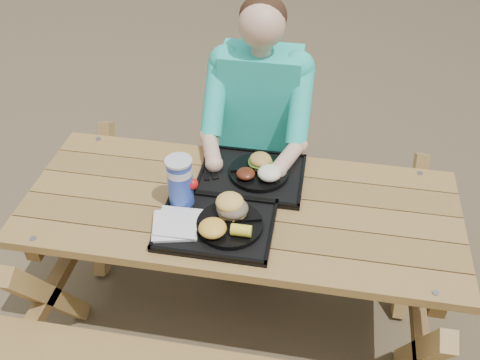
# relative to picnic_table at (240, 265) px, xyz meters

# --- Properties ---
(ground) EXTENTS (60.00, 60.00, 0.00)m
(ground) POSITION_rel_picnic_table_xyz_m (0.00, 0.00, -0.38)
(ground) COLOR #999999
(ground) RESTS_ON ground
(picnic_table) EXTENTS (1.80, 1.49, 0.75)m
(picnic_table) POSITION_rel_picnic_table_xyz_m (0.00, 0.00, 0.00)
(picnic_table) COLOR #999999
(picnic_table) RESTS_ON ground
(tray_near) EXTENTS (0.45, 0.35, 0.02)m
(tray_near) POSITION_rel_picnic_table_xyz_m (-0.07, -0.15, 0.39)
(tray_near) COLOR black
(tray_near) RESTS_ON picnic_table
(tray_far) EXTENTS (0.45, 0.35, 0.02)m
(tray_far) POSITION_rel_picnic_table_xyz_m (0.02, 0.17, 0.39)
(tray_far) COLOR black
(tray_far) RESTS_ON picnic_table
(plate_near) EXTENTS (0.26, 0.26, 0.02)m
(plate_near) POSITION_rel_picnic_table_xyz_m (-0.01, -0.15, 0.41)
(plate_near) COLOR black
(plate_near) RESTS_ON tray_near
(plate_far) EXTENTS (0.26, 0.26, 0.02)m
(plate_far) POSITION_rel_picnic_table_xyz_m (0.05, 0.18, 0.41)
(plate_far) COLOR black
(plate_far) RESTS_ON tray_far
(napkin_stack) EXTENTS (0.21, 0.21, 0.02)m
(napkin_stack) POSITION_rel_picnic_table_xyz_m (-0.22, -0.19, 0.40)
(napkin_stack) COLOR silver
(napkin_stack) RESTS_ON tray_near
(soda_cup) EXTENTS (0.10, 0.10, 0.20)m
(soda_cup) POSITION_rel_picnic_table_xyz_m (-0.23, -0.05, 0.50)
(soda_cup) COLOR #1634AA
(soda_cup) RESTS_ON tray_near
(condiment_bbq) EXTENTS (0.05, 0.05, 0.03)m
(condiment_bbq) POSITION_rel_picnic_table_xyz_m (-0.07, -0.02, 0.41)
(condiment_bbq) COLOR black
(condiment_bbq) RESTS_ON tray_near
(condiment_mustard) EXTENTS (0.05, 0.05, 0.03)m
(condiment_mustard) POSITION_rel_picnic_table_xyz_m (-0.02, -0.03, 0.41)
(condiment_mustard) COLOR orange
(condiment_mustard) RESTS_ON tray_near
(sandwich) EXTENTS (0.12, 0.12, 0.12)m
(sandwich) POSITION_rel_picnic_table_xyz_m (-0.01, -0.10, 0.48)
(sandwich) COLOR #ECB753
(sandwich) RESTS_ON plate_near
(mac_cheese) EXTENTS (0.11, 0.11, 0.05)m
(mac_cheese) POSITION_rel_picnic_table_xyz_m (-0.07, -0.22, 0.44)
(mac_cheese) COLOR yellow
(mac_cheese) RESTS_ON plate_near
(corn_cob) EXTENTS (0.08, 0.08, 0.05)m
(corn_cob) POSITION_rel_picnic_table_xyz_m (0.04, -0.21, 0.44)
(corn_cob) COLOR yellow
(corn_cob) RESTS_ON plate_near
(cutlery_far) EXTENTS (0.09, 0.16, 0.01)m
(cutlery_far) POSITION_rel_picnic_table_xyz_m (-0.16, 0.19, 0.40)
(cutlery_far) COLOR black
(cutlery_far) RESTS_ON tray_far
(burger) EXTENTS (0.10, 0.10, 0.09)m
(burger) POSITION_rel_picnic_table_xyz_m (0.05, 0.22, 0.46)
(burger) COLOR #BA9141
(burger) RESTS_ON plate_far
(baked_beans) EXTENTS (0.08, 0.08, 0.04)m
(baked_beans) POSITION_rel_picnic_table_xyz_m (0.00, 0.13, 0.43)
(baked_beans) COLOR #562111
(baked_beans) RESTS_ON plate_far
(potato_salad) EXTENTS (0.10, 0.10, 0.06)m
(potato_salad) POSITION_rel_picnic_table_xyz_m (0.10, 0.14, 0.44)
(potato_salad) COLOR white
(potato_salad) RESTS_ON plate_far
(diner) EXTENTS (0.48, 0.84, 1.28)m
(diner) POSITION_rel_picnic_table_xyz_m (-0.01, 0.61, 0.27)
(diner) COLOR #1985B4
(diner) RESTS_ON ground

